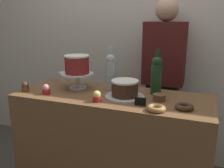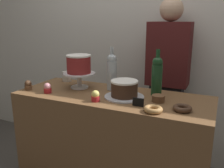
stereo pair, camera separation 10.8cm
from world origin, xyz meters
name	(u,v)px [view 1 (the left image)]	position (x,y,z in m)	size (l,w,h in m)	color
back_wall	(143,32)	(0.00, 0.85, 1.30)	(6.00, 0.05, 2.60)	silver
display_counter	(112,151)	(0.00, 0.00, 0.45)	(1.39, 0.54, 0.90)	brown
cake_stand_pedestal	(77,78)	(-0.31, 0.06, 0.98)	(0.25, 0.25, 0.12)	silver
white_layer_cake	(77,64)	(-0.31, 0.06, 1.09)	(0.19, 0.19, 0.14)	maroon
silver_serving_platter	(125,96)	(0.10, -0.02, 0.90)	(0.27, 0.27, 0.01)	silver
chocolate_round_cake	(125,88)	(0.10, -0.02, 0.96)	(0.19, 0.19, 0.11)	#3D2619
wine_bottle_green	(156,75)	(0.29, 0.13, 1.04)	(0.08, 0.08, 0.33)	#193D1E
wine_bottle_clear	(111,71)	(-0.06, 0.12, 1.04)	(0.08, 0.08, 0.33)	#B2BCC1
cupcake_lemon	(97,97)	(-0.04, -0.17, 0.93)	(0.06, 0.06, 0.07)	red
cupcake_strawberry	(46,89)	(-0.45, -0.15, 0.93)	(0.06, 0.06, 0.07)	red
cupcake_chocolate	(25,87)	(-0.64, -0.15, 0.93)	(0.06, 0.06, 0.07)	brown
donut_chocolate	(184,107)	(0.51, -0.11, 0.91)	(0.11, 0.11, 0.03)	#472D1E
donut_maple	(156,108)	(0.36, -0.20, 0.91)	(0.11, 0.11, 0.03)	#B27F47
cookie_stack	(159,97)	(0.34, -0.01, 0.92)	(0.08, 0.08, 0.04)	brown
price_sign_chalkboard	(140,102)	(0.24, -0.14, 0.92)	(0.07, 0.01, 0.05)	black
coffee_cup_ceramic	(63,77)	(-0.52, 0.20, 0.94)	(0.08, 0.08, 0.08)	silver
barista_figure	(163,85)	(0.26, 0.63, 0.84)	(0.36, 0.22, 1.60)	black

